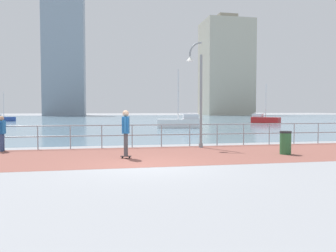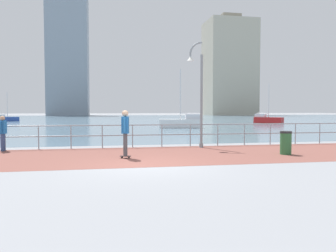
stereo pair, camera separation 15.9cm
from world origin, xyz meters
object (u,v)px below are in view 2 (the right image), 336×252
at_px(lamppost, 198,89).
at_px(sailboat_blue, 182,122).
at_px(sailboat_ivory, 7,119).
at_px(skateboarder, 125,129).
at_px(sailboat_red, 268,119).
at_px(trash_bin, 286,143).
at_px(bystander, 3,131).

xyz_separation_m(lamppost, sailboat_blue, (2.98, 16.32, -2.19)).
height_order(lamppost, sailboat_ivory, lamppost).
xyz_separation_m(skateboarder, sailboat_red, (20.09, 28.20, -0.57)).
xyz_separation_m(trash_bin, sailboat_red, (13.74, 28.30, 0.02)).
xyz_separation_m(skateboarder, sailboat_blue, (6.53, 19.17, -0.52)).
bearing_deg(trash_bin, bystander, 164.26).
relative_size(trash_bin, sailboat_blue, 0.16).
distance_m(bystander, sailboat_red, 35.52).
distance_m(trash_bin, sailboat_blue, 19.28).
bearing_deg(sailboat_red, lamppost, -123.13).
bearing_deg(sailboat_red, bystander, -135.06).
bearing_deg(bystander, skateboarder, -31.58).
relative_size(lamppost, sailboat_ivory, 1.12).
relative_size(skateboarder, sailboat_blue, 0.31).
relative_size(skateboarder, sailboat_red, 0.34).
relative_size(sailboat_blue, sailboat_red, 1.10).
xyz_separation_m(trash_bin, sailboat_ivory, (-21.71, 41.85, -0.05)).
distance_m(skateboarder, bystander, 5.94).
height_order(skateboarder, sailboat_blue, sailboat_blue).
distance_m(trash_bin, sailboat_red, 31.46).
xyz_separation_m(lamppost, sailboat_red, (16.54, 25.35, -2.24)).
bearing_deg(sailboat_ivory, sailboat_red, -20.91).
xyz_separation_m(skateboarder, sailboat_ivory, (-15.36, 41.74, -0.64)).
height_order(skateboarder, bystander, skateboarder).
xyz_separation_m(lamppost, bystander, (-8.60, 0.26, -1.85)).
bearing_deg(sailboat_red, sailboat_blue, -146.33).
distance_m(skateboarder, sailboat_blue, 20.26).
bearing_deg(bystander, sailboat_blue, 54.19).
distance_m(bystander, sailboat_blue, 19.81).
bearing_deg(trash_bin, sailboat_red, 64.10).
bearing_deg(skateboarder, trash_bin, -0.96).
xyz_separation_m(bystander, trash_bin, (11.40, -3.21, -0.41)).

